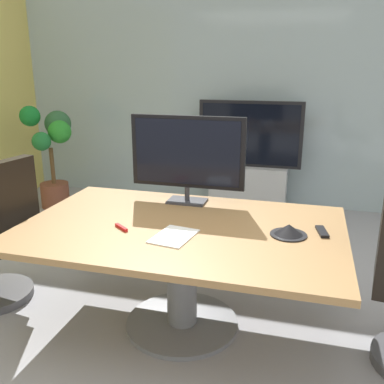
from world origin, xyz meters
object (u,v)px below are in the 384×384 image
(conference_table, at_px, (182,250))
(potted_plant, at_px, (52,149))
(wall_display_unit, at_px, (249,175))
(remote_control, at_px, (322,232))
(tv_monitor, at_px, (187,154))
(conference_phone, at_px, (289,230))

(conference_table, distance_m, potted_plant, 3.02)
(conference_table, relative_size, potted_plant, 1.63)
(wall_display_unit, distance_m, remote_control, 2.54)
(wall_display_unit, xyz_separation_m, remote_control, (0.78, -2.40, 0.29))
(potted_plant, bearing_deg, conference_table, -41.92)
(conference_table, relative_size, wall_display_unit, 1.54)
(conference_table, xyz_separation_m, remote_control, (0.86, 0.11, 0.17))
(tv_monitor, bearing_deg, conference_table, -78.35)
(conference_table, distance_m, conference_phone, 0.69)
(conference_table, xyz_separation_m, wall_display_unit, (0.07, 2.51, -0.12))
(potted_plant, bearing_deg, tv_monitor, -35.61)
(wall_display_unit, relative_size, potted_plant, 1.06)
(tv_monitor, height_order, conference_phone, tv_monitor)
(conference_table, relative_size, tv_monitor, 2.41)
(conference_table, bearing_deg, conference_phone, 1.70)
(tv_monitor, distance_m, conference_phone, 0.95)
(conference_table, distance_m, wall_display_unit, 2.51)
(tv_monitor, bearing_deg, conference_phone, -31.01)
(potted_plant, bearing_deg, wall_display_unit, 12.06)
(tv_monitor, relative_size, potted_plant, 0.68)
(tv_monitor, relative_size, wall_display_unit, 0.64)
(potted_plant, bearing_deg, remote_control, -31.54)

